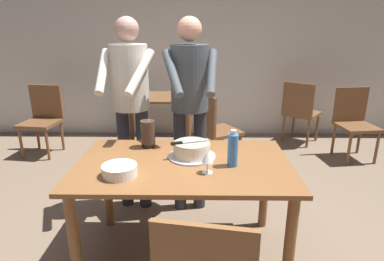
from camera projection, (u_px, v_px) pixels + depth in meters
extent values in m
plane|color=#7A6651|center=(184.00, 253.00, 2.46)|extent=(14.00, 14.00, 0.00)
cube|color=silver|center=(191.00, 46.00, 4.85)|extent=(10.00, 0.12, 2.70)
cube|color=brown|center=(184.00, 164.00, 2.23)|extent=(1.47, 0.91, 0.03)
cylinder|color=brown|center=(75.00, 245.00, 1.99)|extent=(0.07, 0.07, 0.72)
cylinder|color=brown|center=(289.00, 247.00, 1.97)|extent=(0.07, 0.07, 0.72)
cylinder|color=brown|center=(107.00, 186.00, 2.72)|extent=(0.07, 0.07, 0.72)
cylinder|color=brown|center=(265.00, 188.00, 2.70)|extent=(0.07, 0.07, 0.72)
cylinder|color=silver|center=(192.00, 156.00, 2.31)|extent=(0.34, 0.34, 0.01)
cylinder|color=beige|center=(192.00, 149.00, 2.30)|extent=(0.26, 0.26, 0.09)
cylinder|color=#A49984|center=(192.00, 143.00, 2.28)|extent=(0.25, 0.25, 0.01)
cube|color=silver|center=(194.00, 141.00, 2.29)|extent=(0.20, 0.08, 0.00)
cube|color=black|center=(177.00, 143.00, 2.25)|extent=(0.08, 0.05, 0.02)
cylinder|color=white|center=(120.00, 175.00, 2.03)|extent=(0.22, 0.22, 0.01)
cylinder|color=white|center=(120.00, 173.00, 2.03)|extent=(0.22, 0.22, 0.01)
cylinder|color=white|center=(120.00, 172.00, 2.02)|extent=(0.22, 0.22, 0.01)
cylinder|color=white|center=(120.00, 170.00, 2.02)|extent=(0.22, 0.22, 0.01)
cylinder|color=white|center=(119.00, 169.00, 2.02)|extent=(0.22, 0.22, 0.01)
cylinder|color=white|center=(119.00, 167.00, 2.01)|extent=(0.22, 0.22, 0.01)
cylinder|color=white|center=(119.00, 166.00, 2.01)|extent=(0.22, 0.22, 0.01)
cylinder|color=silver|center=(207.00, 172.00, 2.07)|extent=(0.07, 0.07, 0.00)
cylinder|color=silver|center=(207.00, 167.00, 2.06)|extent=(0.01, 0.01, 0.07)
cone|color=silver|center=(207.00, 157.00, 2.03)|extent=(0.08, 0.08, 0.07)
cylinder|color=#387AC6|center=(233.00, 150.00, 2.14)|extent=(0.07, 0.07, 0.22)
cylinder|color=silver|center=(233.00, 132.00, 2.10)|extent=(0.04, 0.04, 0.03)
cylinder|color=black|center=(148.00, 145.00, 2.51)|extent=(0.10, 0.10, 0.03)
cylinder|color=#3F2D23|center=(148.00, 132.00, 2.47)|extent=(0.11, 0.11, 0.18)
cylinder|color=#2D2D38|center=(200.00, 160.00, 2.96)|extent=(0.11, 0.11, 0.95)
cylinder|color=#2D2D38|center=(180.00, 161.00, 2.94)|extent=(0.11, 0.11, 0.95)
cylinder|color=#3F474C|center=(190.00, 78.00, 2.72)|extent=(0.32, 0.32, 0.55)
sphere|color=tan|center=(190.00, 29.00, 2.60)|extent=(0.20, 0.20, 0.20)
cylinder|color=#3F474C|center=(212.00, 72.00, 2.54)|extent=(0.10, 0.42, 0.34)
cylinder|color=#3F474C|center=(172.00, 73.00, 2.51)|extent=(0.21, 0.41, 0.34)
cylinder|color=#2D2D38|center=(144.00, 159.00, 2.97)|extent=(0.11, 0.11, 0.95)
cylinder|color=#2D2D38|center=(125.00, 158.00, 3.00)|extent=(0.11, 0.11, 0.95)
cylinder|color=beige|center=(130.00, 77.00, 2.76)|extent=(0.32, 0.32, 0.55)
sphere|color=tan|center=(127.00, 29.00, 2.63)|extent=(0.20, 0.20, 0.20)
cylinder|color=beige|center=(140.00, 72.00, 2.54)|extent=(0.21, 0.41, 0.34)
cylinder|color=beige|center=(102.00, 71.00, 2.59)|extent=(0.09, 0.42, 0.34)
cube|color=brown|center=(157.00, 97.00, 4.38)|extent=(1.00, 0.70, 0.03)
cylinder|color=brown|center=(123.00, 129.00, 4.24)|extent=(0.07, 0.07, 0.71)
cylinder|color=brown|center=(188.00, 129.00, 4.23)|extent=(0.07, 0.07, 0.71)
cylinder|color=brown|center=(131.00, 118.00, 4.77)|extent=(0.07, 0.07, 0.71)
cylinder|color=brown|center=(189.00, 118.00, 4.75)|extent=(0.07, 0.07, 0.71)
cube|color=brown|center=(302.00, 113.00, 4.72)|extent=(0.62, 0.62, 0.04)
cylinder|color=brown|center=(293.00, 123.00, 5.03)|extent=(0.04, 0.04, 0.41)
cylinder|color=brown|center=(317.00, 128.00, 4.81)|extent=(0.04, 0.04, 0.41)
cylinder|color=brown|center=(283.00, 129.00, 4.76)|extent=(0.04, 0.04, 0.41)
cylinder|color=brown|center=(308.00, 134.00, 4.54)|extent=(0.04, 0.04, 0.41)
cube|color=brown|center=(298.00, 99.00, 4.49)|extent=(0.36, 0.30, 0.45)
cube|color=brown|center=(40.00, 123.00, 4.24)|extent=(0.49, 0.49, 0.04)
cylinder|color=brown|center=(47.00, 145.00, 4.11)|extent=(0.04, 0.04, 0.41)
cylinder|color=brown|center=(21.00, 143.00, 4.16)|extent=(0.04, 0.04, 0.41)
cylinder|color=brown|center=(62.00, 136.00, 4.45)|extent=(0.04, 0.04, 0.41)
cylinder|color=brown|center=(38.00, 135.00, 4.50)|extent=(0.04, 0.04, 0.41)
cube|color=brown|center=(46.00, 102.00, 4.36)|extent=(0.44, 0.08, 0.45)
cube|color=brown|center=(219.00, 132.00, 3.91)|extent=(0.60, 0.60, 0.04)
cylinder|color=brown|center=(222.00, 142.00, 4.21)|extent=(0.04, 0.04, 0.41)
cylinder|color=brown|center=(240.00, 151.00, 3.91)|extent=(0.04, 0.04, 0.41)
cylinder|color=brown|center=(198.00, 147.00, 4.04)|extent=(0.04, 0.04, 0.41)
cylinder|color=brown|center=(214.00, 157.00, 3.74)|extent=(0.04, 0.04, 0.41)
cube|color=brown|center=(205.00, 114.00, 3.73)|extent=(0.25, 0.40, 0.45)
cube|color=brown|center=(357.00, 127.00, 4.08)|extent=(0.49, 0.49, 0.04)
cylinder|color=brown|center=(377.00, 148.00, 4.00)|extent=(0.04, 0.04, 0.41)
cylinder|color=brown|center=(349.00, 149.00, 3.96)|extent=(0.04, 0.04, 0.41)
cylinder|color=brown|center=(359.00, 139.00, 4.34)|extent=(0.04, 0.04, 0.41)
cylinder|color=brown|center=(333.00, 140.00, 4.30)|extent=(0.04, 0.04, 0.41)
cube|color=brown|center=(351.00, 104.00, 4.20)|extent=(0.44, 0.09, 0.45)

